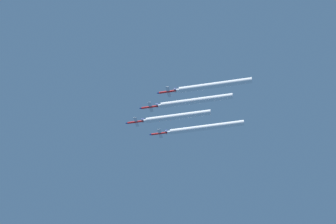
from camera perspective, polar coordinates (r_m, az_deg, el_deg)
The scene contains 8 objects.
jet_lead at distance 338.98m, azimuth -3.15°, elevation -0.96°, with size 7.63×11.11×2.67m.
jet_left_wingman at distance 328.01m, azimuth -1.80°, elevation 0.47°, with size 7.63×11.11×2.67m.
jet_right_wingman at distance 344.07m, azimuth -0.88°, elevation -2.05°, with size 7.63×11.11×2.67m.
jet_outer_left at distance 318.37m, azimuth -0.10°, elevation 1.93°, with size 7.63×11.11×2.67m.
smoke_trail_lead at distance 335.26m, azimuth 0.86°, elevation -0.43°, with size 3.06×38.01×3.06m.
smoke_trail_left_wingman at distance 324.84m, azimuth 2.60°, elevation 1.06°, with size 3.06×40.75×3.06m.
smoke_trail_right_wingman at distance 341.00m, azimuth 3.57°, elevation -1.48°, with size 3.06×43.82×3.06m.
smoke_trail_outer_left at distance 316.09m, azimuth 4.38°, elevation 2.54°, with size 3.06×39.96×3.06m.
Camera 1 is at (-237.16, -56.41, 1.66)m, focal length 64.24 mm.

